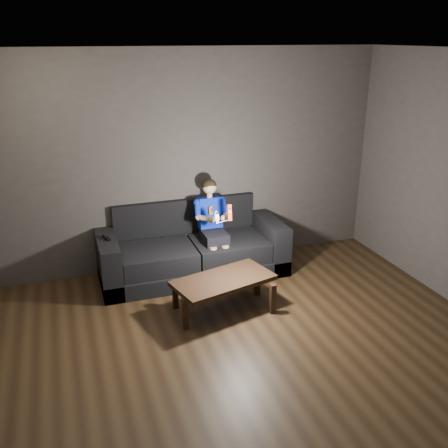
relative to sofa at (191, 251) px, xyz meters
name	(u,v)px	position (x,y,z in m)	size (l,w,h in m)	color
floor	(264,374)	(0.07, -2.18, -0.29)	(5.00, 5.00, 0.00)	black
back_wall	(188,162)	(0.07, 0.32, 1.06)	(5.00, 0.04, 2.70)	#383431
ceiling	(275,53)	(0.07, -2.18, 2.41)	(5.00, 5.00, 0.02)	white
sofa	(191,251)	(0.00, 0.00, 0.00)	(2.27, 0.98, 0.88)	black
child	(212,218)	(0.26, -0.07, 0.43)	(0.43, 0.53, 1.05)	black
wii_remote_red	(229,212)	(0.34, -0.47, 0.63)	(0.05, 0.07, 0.19)	red
nunchuk_white	(217,217)	(0.19, -0.47, 0.59)	(0.07, 0.10, 0.15)	silver
wii_remote_black	(106,238)	(-1.02, -0.08, 0.35)	(0.08, 0.16, 0.03)	black
coffee_table	(223,283)	(0.08, -1.03, 0.05)	(1.16, 0.79, 0.39)	black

